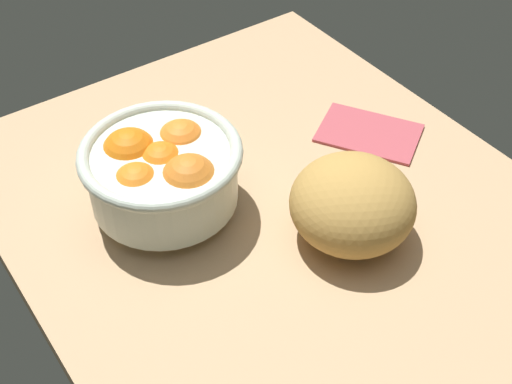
# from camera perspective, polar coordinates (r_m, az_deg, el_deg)

# --- Properties ---
(ground_plane) EXTENTS (0.76, 0.65, 0.03)m
(ground_plane) POSITION_cam_1_polar(r_m,az_deg,el_deg) (0.91, 1.33, -1.52)
(ground_plane) COLOR tan
(fruit_bowl) EXTENTS (0.20, 0.20, 0.11)m
(fruit_bowl) POSITION_cam_1_polar(r_m,az_deg,el_deg) (0.86, -7.74, 1.73)
(fruit_bowl) COLOR silver
(fruit_bowl) RESTS_ON ground
(bread_loaf) EXTENTS (0.21, 0.21, 0.11)m
(bread_loaf) POSITION_cam_1_polar(r_m,az_deg,el_deg) (0.83, 7.95, -0.97)
(bread_loaf) COLOR #B98C44
(bread_loaf) RESTS_ON ground
(napkin_folded) EXTENTS (0.17, 0.16, 0.01)m
(napkin_folded) POSITION_cam_1_polar(r_m,az_deg,el_deg) (1.02, 9.30, 4.92)
(napkin_folded) COLOR #B44A53
(napkin_folded) RESTS_ON ground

